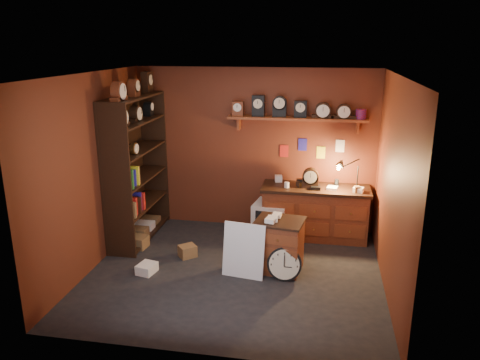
% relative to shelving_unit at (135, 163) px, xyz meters
% --- Properties ---
extents(floor, '(4.00, 4.00, 0.00)m').
position_rel_shelving_unit_xyz_m(floor, '(1.79, -0.98, -1.25)').
color(floor, black).
rests_on(floor, ground).
extents(room_shell, '(4.02, 3.62, 2.71)m').
position_rel_shelving_unit_xyz_m(room_shell, '(1.84, -0.87, 0.47)').
color(room_shell, '#612917').
rests_on(room_shell, ground).
extents(shelving_unit, '(0.47, 1.60, 2.58)m').
position_rel_shelving_unit_xyz_m(shelving_unit, '(0.00, 0.00, 0.00)').
color(shelving_unit, black).
rests_on(shelving_unit, ground).
extents(workbench, '(1.72, 0.66, 1.36)m').
position_rel_shelving_unit_xyz_m(workbench, '(2.84, 0.49, -0.78)').
color(workbench, brown).
rests_on(workbench, ground).
extents(low_cabinet, '(0.72, 0.64, 0.83)m').
position_rel_shelving_unit_xyz_m(low_cabinet, '(2.38, -0.77, -0.85)').
color(low_cabinet, brown).
rests_on(low_cabinet, ground).
extents(big_round_clock, '(0.46, 0.16, 0.47)m').
position_rel_shelving_unit_xyz_m(big_round_clock, '(2.49, -1.05, -1.03)').
color(big_round_clock, black).
rests_on(big_round_clock, ground).
extents(white_panel, '(0.60, 0.24, 0.76)m').
position_rel_shelving_unit_xyz_m(white_panel, '(1.93, -1.04, -1.25)').
color(white_panel, silver).
rests_on(white_panel, ground).
extents(mini_fridge, '(0.62, 0.64, 0.57)m').
position_rel_shelving_unit_xyz_m(mini_fridge, '(2.14, 0.41, -0.97)').
color(mini_fridge, silver).
rests_on(mini_fridge, ground).
extents(floor_box_a, '(0.32, 0.28, 0.18)m').
position_rel_shelving_unit_xyz_m(floor_box_a, '(0.14, -0.42, -1.16)').
color(floor_box_a, brown).
rests_on(floor_box_a, ground).
extents(floor_box_b, '(0.27, 0.31, 0.13)m').
position_rel_shelving_unit_xyz_m(floor_box_b, '(0.59, -1.19, -1.19)').
color(floor_box_b, white).
rests_on(floor_box_b, ground).
extents(floor_box_c, '(0.31, 0.30, 0.18)m').
position_rel_shelving_unit_xyz_m(floor_box_c, '(1.00, -0.60, -1.16)').
color(floor_box_c, brown).
rests_on(floor_box_c, ground).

